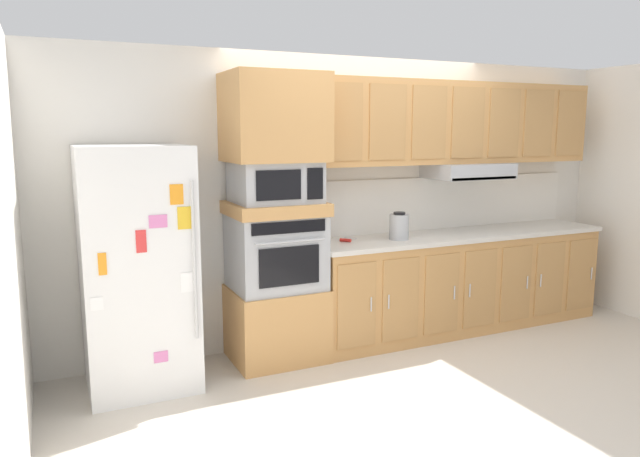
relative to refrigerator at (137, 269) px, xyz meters
The scene contains 15 objects.
ground_plane 2.29m from the refrigerator, 18.76° to the right, with size 9.60×9.60×0.00m, color beige.
back_kitchen_wall 2.08m from the refrigerator, 12.14° to the left, with size 6.20×0.12×2.50m, color silver.
side_panel_left 1.11m from the refrigerator, 139.64° to the right, with size 0.12×7.10×2.50m, color silver.
refrigerator is the anchor object (origin of this frame).
oven_base_cabinet 1.23m from the refrigerator, ahead, with size 0.74×0.62×0.60m, color tan.
built_in_oven 1.09m from the refrigerator, ahead, with size 0.70×0.62×0.60m.
appliance_mid_shelf 1.15m from the refrigerator, ahead, with size 0.74×0.62×0.10m, color tan.
microwave 1.23m from the refrigerator, ahead, with size 0.64×0.54×0.32m.
appliance_upper_cabinet 1.53m from the refrigerator, ahead, with size 0.74×0.62×0.68m, color tan.
lower_cabinet_run 2.96m from the refrigerator, ahead, with size 2.94×0.63×0.88m.
countertop_slab 2.92m from the refrigerator, ahead, with size 2.98×0.64×0.04m, color beige.
backsplash_panel 2.96m from the refrigerator, ahead, with size 2.98×0.02×0.50m, color silver.
upper_cabinet_with_hood 3.11m from the refrigerator, ahead, with size 2.94×0.48×0.88m.
screwdriver 1.75m from the refrigerator, ahead, with size 0.17×0.17×0.03m.
electric_kettle 2.22m from the refrigerator, ahead, with size 0.17×0.17×0.24m.
Camera 1 is at (-2.55, -3.63, 1.86)m, focal length 33.21 mm.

